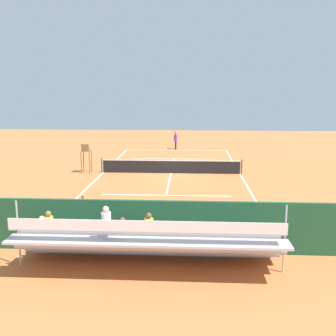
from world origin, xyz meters
TOP-DOWN VIEW (x-y plane):
  - ground_plane at (0.00, 0.00)m, footprint 60.00×60.00m
  - court_line_markings at (0.00, -0.04)m, footprint 10.10×22.20m
  - tennis_net at (0.00, 0.00)m, footprint 10.30×0.10m
  - backdrop_wall at (0.00, 14.00)m, footprint 18.00×0.16m
  - bleacher_stand at (0.17, 15.34)m, footprint 9.06×2.40m
  - umpire_chair at (6.20, 0.17)m, footprint 0.67×0.67m
  - courtside_bench at (-3.30, 13.27)m, footprint 1.80×0.40m
  - equipment_bag at (-1.38, 13.40)m, footprint 0.90×0.36m
  - tennis_player at (0.08, -11.47)m, footprint 0.39×0.54m
  - tennis_racket at (1.08, -11.92)m, footprint 0.53×0.50m
  - tennis_ball_near at (-2.09, -7.59)m, footprint 0.07×0.07m
  - tennis_ball_far at (-1.99, -9.72)m, footprint 0.07×0.07m
  - line_judge at (3.01, 13.25)m, footprint 0.43×0.55m

SIDE VIEW (x-z plane):
  - ground_plane at x=0.00m, z-range 0.00..0.00m
  - court_line_markings at x=0.00m, z-range 0.00..0.01m
  - tennis_racket at x=1.08m, z-range 0.00..0.03m
  - tennis_ball_near at x=-2.09m, z-range 0.00..0.07m
  - tennis_ball_far at x=-1.99m, z-range 0.00..0.07m
  - equipment_bag at x=-1.38m, z-range 0.00..0.36m
  - tennis_net at x=0.00m, z-range -0.03..1.04m
  - courtside_bench at x=-3.30m, z-range 0.09..1.02m
  - bleacher_stand at x=0.17m, z-range -0.33..2.15m
  - backdrop_wall at x=0.00m, z-range 0.00..2.00m
  - tennis_player at x=0.08m, z-range 0.05..1.98m
  - line_judge at x=3.01m, z-range 0.05..1.98m
  - umpire_chair at x=6.20m, z-range 0.24..2.38m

